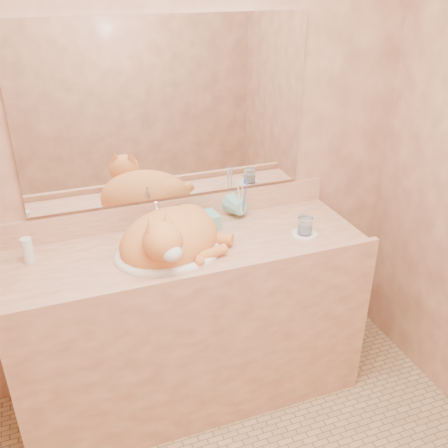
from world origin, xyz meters
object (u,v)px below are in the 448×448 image
object	(u,v)px
soap_dispenser	(215,216)
water_glass	(305,226)
cat	(171,236)
sink_basin	(167,239)
vanity_counter	(192,324)
toothbrush_cup	(242,210)

from	to	relation	value
soap_dispenser	water_glass	size ratio (longest dim) A/B	2.07
cat	soap_dispenser	size ratio (longest dim) A/B	2.86
sink_basin	cat	size ratio (longest dim) A/B	0.96
sink_basin	water_glass	bearing A→B (deg)	8.65
vanity_counter	cat	distance (m)	0.52
water_glass	cat	bearing A→B (deg)	175.15
vanity_counter	cat	world-z (taller)	cat
sink_basin	soap_dispenser	distance (m)	0.28
cat	soap_dispenser	distance (m)	0.27
vanity_counter	sink_basin	distance (m)	0.51
sink_basin	toothbrush_cup	world-z (taller)	sink_basin
toothbrush_cup	sink_basin	bearing A→B (deg)	-155.97
soap_dispenser	toothbrush_cup	size ratio (longest dim) A/B	1.35
toothbrush_cup	vanity_counter	bearing A→B (deg)	-152.36
soap_dispenser	water_glass	world-z (taller)	soap_dispenser
vanity_counter	toothbrush_cup	xyz separation A→B (m)	(0.32, 0.17, 0.48)
toothbrush_cup	water_glass	xyz separation A→B (m)	(0.21, -0.24, -0.01)
soap_dispenser	sink_basin	bearing A→B (deg)	-161.20
toothbrush_cup	water_glass	world-z (taller)	toothbrush_cup
vanity_counter	sink_basin	xyz separation A→B (m)	(-0.10, -0.02, 0.50)
sink_basin	toothbrush_cup	bearing A→B (deg)	37.65
cat	toothbrush_cup	world-z (taller)	cat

